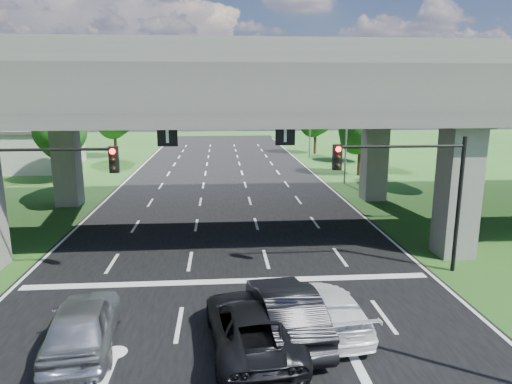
{
  "coord_description": "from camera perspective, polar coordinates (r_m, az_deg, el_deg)",
  "views": [
    {
      "loc": [
        -0.28,
        -14.46,
        7.8
      ],
      "look_at": [
        1.49,
        8.13,
        2.85
      ],
      "focal_mm": 32.0,
      "sensor_mm": 36.0,
      "label": 1
    }
  ],
  "objects": [
    {
      "name": "ground",
      "position": [
        16.43,
        -3.08,
        -16.03
      ],
      "size": [
        160.0,
        160.0,
        0.0
      ],
      "primitive_type": "plane",
      "color": "#274E19",
      "rests_on": "ground"
    },
    {
      "name": "road",
      "position": [
        25.67,
        -3.65,
        -5.35
      ],
      "size": [
        18.0,
        120.0,
        0.03
      ],
      "primitive_type": "cube",
      "color": "black",
      "rests_on": "ground"
    },
    {
      "name": "overpass",
      "position": [
        26.46,
        -3.96,
        12.56
      ],
      "size": [
        80.0,
        15.0,
        10.0
      ],
      "color": "#3C3937",
      "rests_on": "ground"
    },
    {
      "name": "signal_right",
      "position": [
        20.43,
        18.98,
        1.46
      ],
      "size": [
        5.76,
        0.54,
        6.0
      ],
      "color": "black",
      "rests_on": "ground"
    },
    {
      "name": "signal_left",
      "position": [
        20.21,
        -26.3,
        0.74
      ],
      "size": [
        5.76,
        0.54,
        6.0
      ],
      "color": "black",
      "rests_on": "ground"
    },
    {
      "name": "streetlight_far",
      "position": [
        39.88,
        10.76,
        9.3
      ],
      "size": [
        3.38,
        0.25,
        10.0
      ],
      "color": "gray",
      "rests_on": "ground"
    },
    {
      "name": "streetlight_beyond",
      "position": [
        55.47,
        6.41,
        10.23
      ],
      "size": [
        3.38,
        0.25,
        10.0
      ],
      "color": "gray",
      "rests_on": "ground"
    },
    {
      "name": "tree_left_near",
      "position": [
        42.81,
        -23.29,
        7.34
      ],
      "size": [
        4.5,
        4.5,
        7.8
      ],
      "color": "black",
      "rests_on": "ground"
    },
    {
      "name": "tree_left_mid",
      "position": [
        51.38,
        -23.6,
        7.26
      ],
      "size": [
        3.91,
        3.9,
        6.76
      ],
      "color": "black",
      "rests_on": "ground"
    },
    {
      "name": "tree_left_far",
      "position": [
        57.93,
        -17.33,
        9.14
      ],
      "size": [
        4.8,
        4.8,
        8.32
      ],
      "color": "black",
      "rests_on": "ground"
    },
    {
      "name": "tree_right_near",
      "position": [
        44.63,
        13.03,
        7.76
      ],
      "size": [
        4.2,
        4.2,
        7.28
      ],
      "color": "black",
      "rests_on": "ground"
    },
    {
      "name": "tree_right_mid",
      "position": [
        53.16,
        13.56,
        8.07
      ],
      "size": [
        3.91,
        3.9,
        6.76
      ],
      "color": "black",
      "rests_on": "ground"
    },
    {
      "name": "tree_right_far",
      "position": [
        59.82,
        7.52,
        9.36
      ],
      "size": [
        4.5,
        4.5,
        7.8
      ],
      "color": "black",
      "rests_on": "ground"
    },
    {
      "name": "car_silver",
      "position": [
        15.52,
        -20.8,
        -15.09
      ],
      "size": [
        2.51,
        5.07,
        1.66
      ],
      "primitive_type": "imported",
      "rotation": [
        0.0,
        0.0,
        3.26
      ],
      "color": "#A9ADB1",
      "rests_on": "road"
    },
    {
      "name": "car_dark",
      "position": [
        15.31,
        3.69,
        -14.58
      ],
      "size": [
        2.34,
        5.31,
        1.69
      ],
      "primitive_type": "imported",
      "rotation": [
        0.0,
        0.0,
        3.25
      ],
      "color": "black",
      "rests_on": "road"
    },
    {
      "name": "car_white",
      "position": [
        16.03,
        9.1,
        -14.15
      ],
      "size": [
        2.4,
        4.78,
        1.33
      ],
      "primitive_type": "imported",
      "rotation": [
        0.0,
        0.0,
        3.26
      ],
      "color": "white",
      "rests_on": "road"
    },
    {
      "name": "car_trailing",
      "position": [
        14.62,
        -0.56,
        -16.31
      ],
      "size": [
        3.03,
        5.69,
        1.52
      ],
      "primitive_type": "imported",
      "rotation": [
        0.0,
        0.0,
        3.24
      ],
      "color": "black",
      "rests_on": "road"
    }
  ]
}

